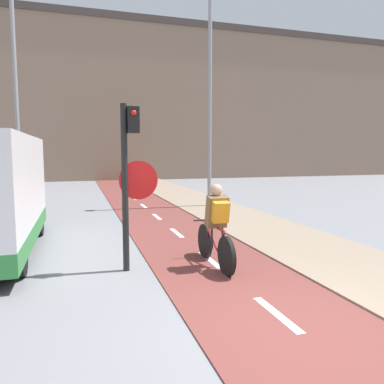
# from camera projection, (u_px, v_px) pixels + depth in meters

# --- Properties ---
(ground_plane) EXTENTS (120.00, 120.00, 0.00)m
(ground_plane) POSITION_uv_depth(u_px,v_px,m) (299.00, 334.00, 4.25)
(ground_plane) COLOR gray
(bike_lane) EXTENTS (2.33, 60.00, 0.02)m
(bike_lane) POSITION_uv_depth(u_px,v_px,m) (299.00, 333.00, 4.26)
(bike_lane) COLOR brown
(bike_lane) RESTS_ON ground_plane
(building_row_background) EXTENTS (60.00, 5.20, 11.94)m
(building_row_background) POSITION_uv_depth(u_px,v_px,m) (107.00, 102.00, 29.14)
(building_row_background) COLOR #89705B
(building_row_background) RESTS_ON ground_plane
(traffic_light_pole) EXTENTS (0.67, 0.25, 2.87)m
(traffic_light_pole) POSITION_uv_depth(u_px,v_px,m) (130.00, 168.00, 6.37)
(traffic_light_pole) COLOR black
(traffic_light_pole) RESTS_ON ground_plane
(street_lamp_far) EXTENTS (0.36, 0.36, 8.23)m
(street_lamp_far) POSITION_uv_depth(u_px,v_px,m) (15.00, 68.00, 12.72)
(street_lamp_far) COLOR gray
(street_lamp_far) RESTS_ON ground_plane
(street_lamp_sidewalk) EXTENTS (0.36, 0.36, 8.00)m
(street_lamp_sidewalk) POSITION_uv_depth(u_px,v_px,m) (210.00, 77.00, 13.70)
(street_lamp_sidewalk) COLOR gray
(street_lamp_sidewalk) RESTS_ON ground_plane
(cyclist_near) EXTENTS (0.46, 1.78, 1.50)m
(cyclist_near) POSITION_uv_depth(u_px,v_px,m) (216.00, 228.00, 6.66)
(cyclist_near) COLOR black
(cyclist_near) RESTS_ON ground_plane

